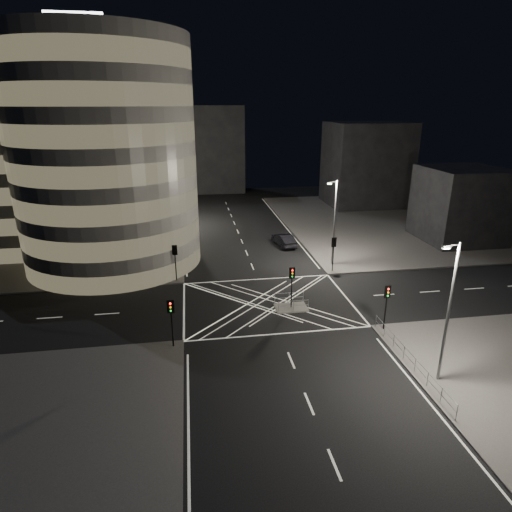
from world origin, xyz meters
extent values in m
plane|color=black|center=(0.00, 0.00, 0.00)|extent=(120.00, 120.00, 0.00)
cube|color=#4C4947|center=(-29.00, 27.00, 0.07)|extent=(42.00, 42.00, 0.15)
cube|color=#4C4947|center=(29.00, 27.00, 0.07)|extent=(42.00, 42.00, 0.15)
cube|color=slate|center=(2.00, -1.50, 0.07)|extent=(3.00, 2.00, 0.15)
cylinder|color=gray|center=(-16.00, 14.00, 12.65)|extent=(20.00, 20.00, 25.00)
cube|color=gray|center=(-26.00, 24.00, 12.65)|extent=(20.00, 18.00, 25.00)
cube|color=white|center=(-18.00, 16.00, 26.35)|extent=(6.00, 0.40, 2.00)
cube|color=black|center=(-18.00, 16.00, 25.45)|extent=(6.40, 0.50, 0.50)
cube|color=gray|center=(-22.00, 42.00, 11.15)|extent=(24.00, 16.00, 22.00)
cube|color=black|center=(26.00, 40.00, 7.65)|extent=(14.00, 12.00, 15.00)
cube|color=black|center=(30.00, 16.00, 5.15)|extent=(10.00, 10.00, 10.00)
cube|color=black|center=(-4.00, 58.00, 9.00)|extent=(18.00, 8.00, 18.00)
cylinder|color=black|center=(-10.50, 9.00, 1.94)|extent=(0.32, 0.32, 3.59)
ellipsoid|color=black|center=(-10.50, 9.00, 5.07)|extent=(4.86, 4.86, 5.59)
cylinder|color=black|center=(-10.50, 15.00, 1.97)|extent=(0.32, 0.32, 3.64)
ellipsoid|color=black|center=(-10.50, 15.00, 5.04)|extent=(4.54, 4.54, 5.22)
cylinder|color=black|center=(-10.50, 21.00, 1.67)|extent=(0.32, 0.32, 3.04)
ellipsoid|color=black|center=(-10.50, 21.00, 4.31)|extent=(4.10, 4.10, 4.72)
cylinder|color=black|center=(-10.50, 27.00, 2.02)|extent=(0.32, 0.32, 3.75)
ellipsoid|color=black|center=(-10.50, 27.00, 5.17)|extent=(4.63, 4.63, 5.33)
cylinder|color=black|center=(-10.50, 33.00, 1.82)|extent=(0.32, 0.32, 3.34)
ellipsoid|color=black|center=(-10.50, 33.00, 4.59)|extent=(4.02, 4.02, 4.62)
cylinder|color=black|center=(-8.80, 6.80, 1.65)|extent=(0.12, 0.12, 3.00)
cube|color=black|center=(-8.80, 6.80, 3.60)|extent=(0.28, 0.22, 0.90)
cube|color=black|center=(-8.80, 6.80, 3.60)|extent=(0.55, 0.04, 1.10)
cylinder|color=black|center=(-8.80, -6.80, 1.65)|extent=(0.12, 0.12, 3.00)
cube|color=black|center=(-8.80, -6.80, 3.60)|extent=(0.28, 0.22, 0.90)
cube|color=black|center=(-8.80, -6.80, 3.60)|extent=(0.55, 0.04, 1.10)
cylinder|color=black|center=(8.80, 6.80, 1.65)|extent=(0.12, 0.12, 3.00)
cube|color=black|center=(8.80, 6.80, 3.60)|extent=(0.28, 0.22, 0.90)
cube|color=black|center=(8.80, 6.80, 3.60)|extent=(0.55, 0.04, 1.10)
cylinder|color=black|center=(8.80, -6.80, 1.65)|extent=(0.12, 0.12, 3.00)
cube|color=black|center=(8.80, -6.80, 3.60)|extent=(0.28, 0.22, 0.90)
cube|color=black|center=(8.80, -6.80, 3.60)|extent=(0.55, 0.04, 1.10)
cylinder|color=black|center=(2.00, -1.50, 1.65)|extent=(0.12, 0.12, 3.00)
cube|color=black|center=(2.00, -1.50, 3.60)|extent=(0.28, 0.22, 0.90)
cube|color=black|center=(2.00, -1.50, 3.60)|extent=(0.55, 0.04, 1.10)
cylinder|color=slate|center=(-9.50, 12.00, 5.15)|extent=(0.20, 0.20, 10.00)
cylinder|color=slate|center=(-9.05, 12.00, 10.00)|extent=(0.90, 0.10, 0.10)
cube|color=slate|center=(-8.60, 12.00, 9.90)|extent=(0.50, 0.25, 0.18)
cube|color=white|center=(-8.60, 12.00, 9.79)|extent=(0.42, 0.20, 0.05)
cylinder|color=slate|center=(-9.50, 30.00, 5.15)|extent=(0.20, 0.20, 10.00)
cylinder|color=slate|center=(-9.05, 30.00, 10.00)|extent=(0.90, 0.10, 0.10)
cube|color=slate|center=(-8.60, 30.00, 9.90)|extent=(0.50, 0.25, 0.18)
cube|color=white|center=(-8.60, 30.00, 9.79)|extent=(0.42, 0.20, 0.05)
cylinder|color=slate|center=(9.50, 9.00, 5.15)|extent=(0.20, 0.20, 10.00)
cylinder|color=slate|center=(9.05, 9.00, 10.00)|extent=(0.90, 0.10, 0.10)
cube|color=slate|center=(8.60, 9.00, 9.90)|extent=(0.50, 0.25, 0.18)
cube|color=white|center=(8.60, 9.00, 9.79)|extent=(0.42, 0.20, 0.05)
cylinder|color=slate|center=(9.50, -14.00, 5.15)|extent=(0.20, 0.20, 10.00)
cylinder|color=slate|center=(9.05, -14.00, 10.00)|extent=(0.90, 0.10, 0.10)
cube|color=slate|center=(8.60, -14.00, 9.90)|extent=(0.50, 0.25, 0.18)
cube|color=white|center=(8.60, -14.00, 9.79)|extent=(0.42, 0.20, 0.05)
cube|color=slate|center=(8.30, -12.15, 0.70)|extent=(0.06, 11.70, 1.10)
cube|color=slate|center=(2.00, -2.40, 0.70)|extent=(2.80, 0.06, 1.10)
cube|color=slate|center=(2.00, -0.60, 0.70)|extent=(2.80, 0.06, 1.10)
imported|color=black|center=(5.41, 17.16, 0.85)|extent=(2.65, 5.36, 1.69)
camera|label=1|loc=(-6.90, -36.92, 18.17)|focal=30.00mm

